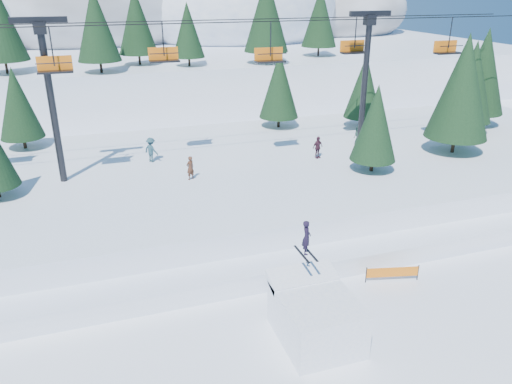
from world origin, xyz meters
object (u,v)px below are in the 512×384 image
object	(u,v)px
chairlift	(222,68)
banner_far	(440,235)
banner_near	(392,272)
jump_kicker	(315,315)

from	to	relation	value
chairlift	banner_far	bearing A→B (deg)	-47.40
banner_near	banner_far	world-z (taller)	same
chairlift	banner_far	world-z (taller)	chairlift
jump_kicker	banner_near	world-z (taller)	jump_kicker
chairlift	banner_far	distance (m)	17.69
banner_near	banner_far	xyz separation A→B (m)	(5.08, 2.81, 0.00)
chairlift	banner_near	distance (m)	17.46
jump_kicker	chairlift	size ratio (longest dim) A/B	0.11
banner_near	chairlift	bearing A→B (deg)	110.63
jump_kicker	banner_far	world-z (taller)	jump_kicker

